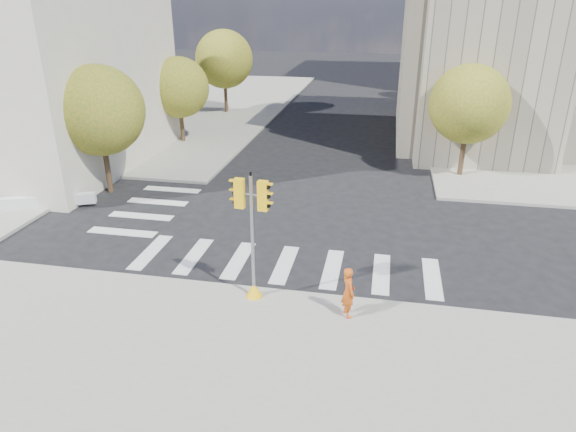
{
  "coord_description": "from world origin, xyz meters",
  "views": [
    {
      "loc": [
        3.3,
        -18.71,
        9.25
      ],
      "look_at": [
        0.08,
        -2.23,
        2.1
      ],
      "focal_mm": 32.0,
      "sensor_mm": 36.0,
      "label": 1
    }
  ],
  "objects_px": {
    "lamp_far": "(449,58)",
    "planter_wall": "(29,202)",
    "photographer": "(348,292)",
    "traffic_signal": "(253,247)",
    "lamp_near": "(471,83)"
  },
  "relations": [
    {
      "from": "lamp_far",
      "to": "planter_wall",
      "type": "height_order",
      "value": "lamp_far"
    },
    {
      "from": "traffic_signal",
      "to": "photographer",
      "type": "xyz_separation_m",
      "value": [
        3.12,
        -0.52,
        -0.98
      ]
    },
    {
      "from": "lamp_far",
      "to": "traffic_signal",
      "type": "distance_m",
      "value": 33.82
    },
    {
      "from": "lamp_far",
      "to": "photographer",
      "type": "xyz_separation_m",
      "value": [
        -5.48,
        -33.12,
        -3.6
      ]
    },
    {
      "from": "traffic_signal",
      "to": "planter_wall",
      "type": "xyz_separation_m",
      "value": [
        -12.4,
        5.63,
        -1.56
      ]
    },
    {
      "from": "lamp_near",
      "to": "planter_wall",
      "type": "bearing_deg",
      "value": -148.29
    },
    {
      "from": "lamp_far",
      "to": "planter_wall",
      "type": "bearing_deg",
      "value": -127.9
    },
    {
      "from": "lamp_near",
      "to": "planter_wall",
      "type": "height_order",
      "value": "lamp_near"
    },
    {
      "from": "lamp_far",
      "to": "photographer",
      "type": "height_order",
      "value": "lamp_far"
    },
    {
      "from": "traffic_signal",
      "to": "lamp_far",
      "type": "bearing_deg",
      "value": 80.83
    },
    {
      "from": "photographer",
      "to": "traffic_signal",
      "type": "bearing_deg",
      "value": 54.28
    },
    {
      "from": "lamp_near",
      "to": "photographer",
      "type": "xyz_separation_m",
      "value": [
        -5.48,
        -19.12,
        -3.6
      ]
    },
    {
      "from": "lamp_near",
      "to": "traffic_signal",
      "type": "distance_m",
      "value": 20.66
    },
    {
      "from": "photographer",
      "to": "planter_wall",
      "type": "xyz_separation_m",
      "value": [
        -15.52,
        6.14,
        -0.58
      ]
    },
    {
      "from": "lamp_far",
      "to": "planter_wall",
      "type": "relative_size",
      "value": 1.35
    }
  ]
}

